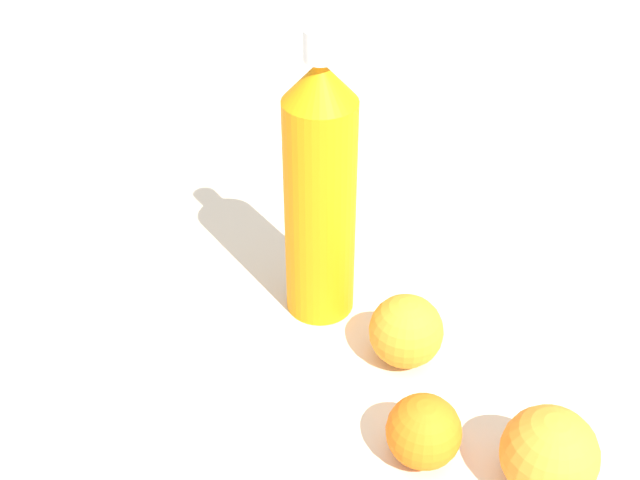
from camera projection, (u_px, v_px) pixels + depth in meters
ground_plane at (317, 332)px, 0.77m from camera, size 2.40×2.40×0.00m
water_bottle at (320, 193)px, 0.73m from camera, size 0.07×0.07×0.29m
orange_0 at (424, 431)px, 0.64m from camera, size 0.06×0.06×0.06m
orange_1 at (406, 331)px, 0.73m from camera, size 0.07×0.07×0.07m
orange_2 at (549, 454)px, 0.61m from camera, size 0.08×0.08×0.08m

